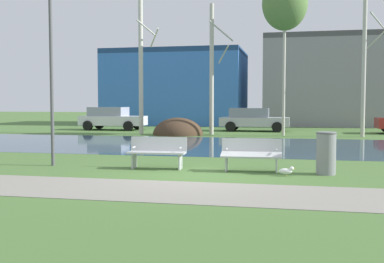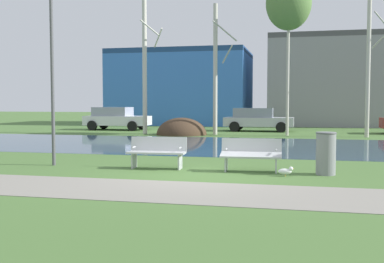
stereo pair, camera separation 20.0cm
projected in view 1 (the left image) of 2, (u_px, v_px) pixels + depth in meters
The scene contains 17 objects.
ground_plane at pixel (239, 142), 21.48m from camera, with size 120.00×120.00×0.00m, color #476B33.
paved_path_strip at pixel (175, 191), 9.67m from camera, with size 60.00×2.35×0.01m, color gray.
river_band at pixel (235, 145), 19.91m from camera, with size 80.00×8.78×0.01m, color #2D475B.
soil_mound at pixel (178, 135), 26.49m from camera, with size 2.84×2.78×1.94m, color #423021.
bench_left at pixel (157, 152), 12.99m from camera, with size 1.62×0.63×0.87m.
bench_right at pixel (251, 154), 12.45m from camera, with size 1.62×0.63×0.87m.
trash_bin at pixel (326, 152), 11.93m from camera, with size 0.52×0.52×1.09m.
seagull at pixel (286, 171), 11.68m from camera, with size 0.40×0.15×0.25m.
streetlamp at pixel (51, 38), 13.41m from camera, with size 0.32×0.32×5.52m.
birch_far_left at pixel (141, 62), 27.02m from camera, with size 1.26×2.02×8.20m.
birch_left at pixel (212, 68), 26.49m from camera, with size 1.38×2.22×7.36m.
birch_center_left at pixel (285, 4), 25.48m from camera, with size 2.46×2.46×9.24m.
birch_center at pixel (365, 60), 24.52m from camera, with size 1.42×2.45×7.94m.
parked_van_nearest_white at pixel (112, 118), 31.05m from camera, with size 4.22×2.08×1.51m.
parked_sedan_second_silver at pixel (253, 119), 29.78m from camera, with size 4.34×2.09×1.47m.
building_blue_store at pixel (178, 88), 39.47m from camera, with size 11.05×7.69×6.05m.
building_grey_warehouse at pixel (336, 82), 37.86m from camera, with size 11.22×8.68×6.96m.
Camera 1 is at (2.32, -11.39, 1.84)m, focal length 43.95 mm.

